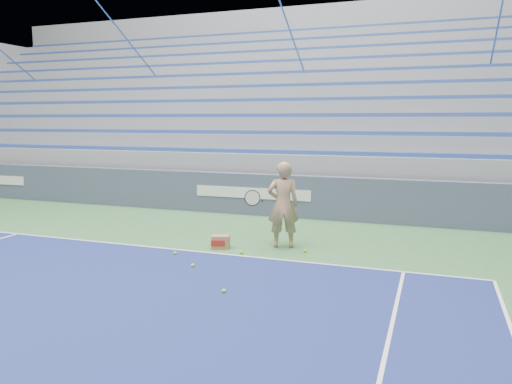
# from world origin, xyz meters

# --- Properties ---
(sponsor_barrier) EXTENTS (30.00, 0.32, 1.10)m
(sponsor_barrier) POSITION_xyz_m (0.00, 15.88, 0.55)
(sponsor_barrier) COLOR #404862
(sponsor_barrier) RESTS_ON ground
(bleachers) EXTENTS (31.00, 9.15, 7.30)m
(bleachers) POSITION_xyz_m (0.00, 21.60, 2.36)
(bleachers) COLOR gray
(bleachers) RESTS_ON ground
(tennis_player) EXTENTS (0.97, 0.92, 1.71)m
(tennis_player) POSITION_xyz_m (1.73, 12.81, 0.86)
(tennis_player) COLOR tan
(tennis_player) RESTS_ON ground
(ball_box) EXTENTS (0.41, 0.36, 0.26)m
(ball_box) POSITION_xyz_m (0.61, 12.32, 0.13)
(ball_box) COLOR #916746
(ball_box) RESTS_ON ground
(tennis_ball_0) EXTENTS (0.07, 0.07, 0.07)m
(tennis_ball_0) POSITION_xyz_m (0.01, 11.56, 0.03)
(tennis_ball_0) COLOR #BFCE2A
(tennis_ball_0) RESTS_ON ground
(tennis_ball_1) EXTENTS (0.07, 0.07, 0.07)m
(tennis_ball_1) POSITION_xyz_m (2.26, 12.55, 0.03)
(tennis_ball_1) COLOR #BFCE2A
(tennis_ball_1) RESTS_ON ground
(tennis_ball_2) EXTENTS (0.07, 0.07, 0.07)m
(tennis_ball_2) POSITION_xyz_m (0.68, 10.95, 0.03)
(tennis_ball_2) COLOR #BFCE2A
(tennis_ball_2) RESTS_ON ground
(tennis_ball_3) EXTENTS (0.07, 0.07, 0.07)m
(tennis_ball_3) POSITION_xyz_m (1.15, 12.05, 0.03)
(tennis_ball_3) COLOR #BFCE2A
(tennis_ball_3) RESTS_ON ground
(tennis_ball_4) EXTENTS (0.07, 0.07, 0.07)m
(tennis_ball_4) POSITION_xyz_m (1.70, 9.95, 0.03)
(tennis_ball_4) COLOR #BFCE2A
(tennis_ball_4) RESTS_ON ground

